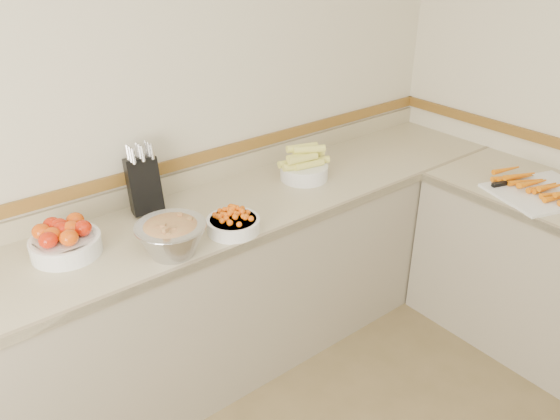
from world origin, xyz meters
TOP-DOWN VIEW (x-y plane):
  - back_wall at (0.00, 2.00)m, footprint 4.00×0.00m
  - counter_back at (0.00, 1.68)m, footprint 4.00×0.65m
  - knife_block at (-0.04, 1.90)m, footprint 0.18×0.20m
  - tomato_bowl at (-0.47, 1.75)m, footprint 0.29×0.29m
  - cherry_tomato_bowl at (0.18, 1.47)m, footprint 0.24×0.24m
  - corn_bowl at (0.80, 1.71)m, footprint 0.28×0.26m
  - rhubarb_bowl at (-0.13, 1.47)m, footprint 0.30×0.30m
  - cutting_board at (1.63, 0.82)m, footprint 0.59×0.53m

SIDE VIEW (x-z plane):
  - counter_back at x=0.00m, z-range -0.09..0.99m
  - cutting_board at x=1.63m, z-range 0.89..0.96m
  - cherry_tomato_bowl at x=0.18m, z-range 0.88..1.01m
  - tomato_bowl at x=-0.47m, z-range 0.89..1.04m
  - corn_bowl at x=0.80m, z-range 0.87..1.06m
  - rhubarb_bowl at x=-0.13m, z-range 0.90..1.07m
  - knife_block at x=-0.04m, z-range 0.87..1.21m
  - back_wall at x=0.00m, z-range -0.70..3.30m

